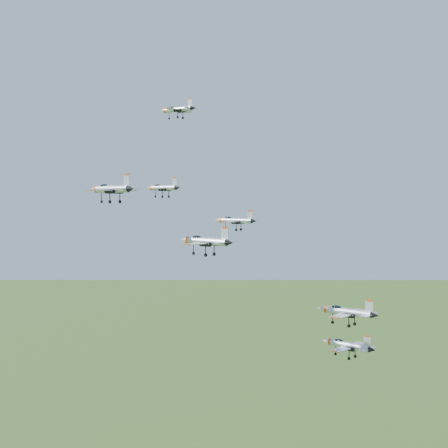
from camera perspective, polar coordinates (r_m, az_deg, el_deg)
The scene contains 7 objects.
jet_lead at distance 150.73m, azimuth -4.33°, elevation 10.41°, with size 10.85×8.90×2.91m.
jet_left_high at distance 139.18m, azimuth -5.65°, elevation 3.32°, with size 10.73×8.93×2.87m.
jet_right_high at distance 121.43m, azimuth -10.32°, elevation 3.18°, with size 13.31×11.08×3.56m.
jet_left_low at distance 131.26m, azimuth 0.98°, elevation 0.34°, with size 10.44×8.59×2.80m.
jet_right_low at distance 114.02m, azimuth -1.77°, elevation -1.56°, with size 13.10×10.86×3.50m.
jet_trail at distance 114.22m, azimuth 11.09°, elevation -7.85°, with size 12.34×10.21×3.30m.
jet_extra at distance 127.25m, azimuth 11.19°, elevation -10.79°, with size 12.34×10.32×3.30m.
Camera 1 is at (80.51, -106.25, 135.86)m, focal length 50.00 mm.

